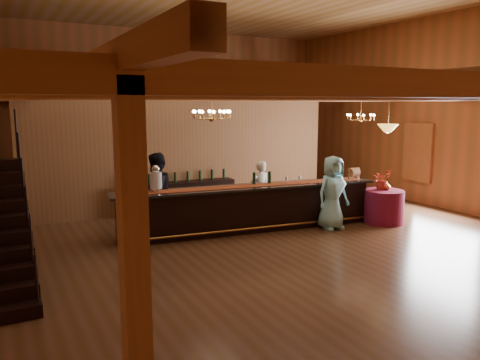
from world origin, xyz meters
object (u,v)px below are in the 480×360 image
pendant_lamp (388,128)px  guest (333,193)px  backbar_shelf (182,197)px  chandelier_left (211,114)px  chandelier_right (361,117)px  floor_plant (272,178)px  raffle_drum (354,173)px  tasting_bar (249,208)px  beverage_dispenser (156,179)px  round_table (384,207)px  bartender (260,191)px  staff_second (156,193)px

pendant_lamp → guest: 2.15m
backbar_shelf → guest: (2.55, -3.43, 0.46)m
backbar_shelf → chandelier_left: (-0.46, -3.07, 2.36)m
chandelier_left → chandelier_right: (5.23, 1.24, -0.15)m
chandelier_left → floor_plant: chandelier_left is taller
raffle_drum → chandelier_right: chandelier_right is taller
tasting_bar → pendant_lamp: size_ratio=7.22×
tasting_bar → floor_plant: 4.07m
tasting_bar → pendant_lamp: bearing=-9.5°
raffle_drum → guest: size_ratio=0.19×
beverage_dispenser → chandelier_right: (6.24, 0.48, 1.26)m
raffle_drum → floor_plant: raffle_drum is taller
raffle_drum → chandelier_left: (-4.02, -0.07, 1.53)m
tasting_bar → round_table: bearing=-9.5°
pendant_lamp → floor_plant: (-0.77, 4.12, -1.77)m
bartender → pendant_lamp: bearing=143.3°
round_table → guest: (-1.52, 0.17, 0.47)m
chandelier_left → chandelier_right: bearing=13.4°
raffle_drum → backbar_shelf: (-3.56, 3.00, -0.83)m
beverage_dispenser → chandelier_left: (1.01, -0.77, 1.42)m
staff_second → beverage_dispenser: bearing=34.8°
bartender → chandelier_left: bearing=29.6°
chandelier_right → staff_second: bearing=179.6°
chandelier_left → staff_second: (-0.85, 1.28, -1.84)m
bartender → floor_plant: bartender is taller
bartender → guest: bearing=121.8°
round_table → pendant_lamp: 1.98m
round_table → pendant_lamp: pendant_lamp is taller
tasting_bar → raffle_drum: raffle_drum is taller
bartender → guest: guest is taller
chandelier_left → raffle_drum: bearing=1.0°
tasting_bar → raffle_drum: 2.96m
guest → backbar_shelf: bearing=124.0°
staff_second → floor_plant: 5.16m
guest → floor_plant: guest is taller
beverage_dispenser → bartender: size_ratio=0.39×
round_table → chandelier_right: bearing=68.3°
chandelier_right → floor_plant: 3.42m
tasting_bar → staff_second: bearing=164.4°
backbar_shelf → round_table: bearing=-37.2°
round_table → guest: size_ratio=0.55×
round_table → floor_plant: bearing=100.6°
bartender → floor_plant: bearing=-131.2°
beverage_dispenser → floor_plant: (4.77, 2.83, -0.73)m
chandelier_left → chandelier_right: size_ratio=1.00×
beverage_dispenser → staff_second: staff_second is taller
pendant_lamp → raffle_drum: bearing=130.8°
chandelier_right → tasting_bar: bearing=-169.1°
chandelier_right → staff_second: 6.31m
staff_second → guest: size_ratio=1.06×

